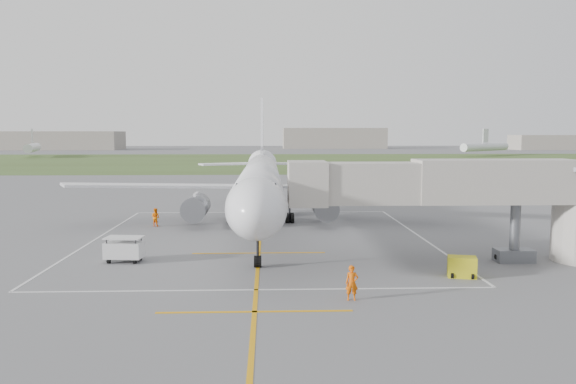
{
  "coord_description": "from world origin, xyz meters",
  "views": [
    {
      "loc": [
        0.69,
        -51.65,
        9.01
      ],
      "look_at": [
        2.43,
        -4.0,
        4.0
      ],
      "focal_mm": 35.0,
      "sensor_mm": 36.0,
      "label": 1
    }
  ],
  "objects_px": {
    "ramp_worker_nose": "(352,283)",
    "ramp_worker_wing": "(155,217)",
    "airliner": "(260,183)",
    "jet_bridge": "(484,195)",
    "gpu_unit": "(462,267)",
    "baggage_cart": "(124,249)"
  },
  "relations": [
    {
      "from": "ramp_worker_nose",
      "to": "ramp_worker_wing",
      "type": "bearing_deg",
      "value": 124.73
    },
    {
      "from": "ramp_worker_nose",
      "to": "ramp_worker_wing",
      "type": "relative_size",
      "value": 1.07
    },
    {
      "from": "airliner",
      "to": "ramp_worker_wing",
      "type": "xyz_separation_m",
      "value": [
        -10.21,
        1.89,
        -3.5
      ]
    },
    {
      "from": "airliner",
      "to": "jet_bridge",
      "type": "bearing_deg",
      "value": -42.19
    },
    {
      "from": "gpu_unit",
      "to": "ramp_worker_nose",
      "type": "distance_m",
      "value": 8.95
    },
    {
      "from": "airliner",
      "to": "ramp_worker_nose",
      "type": "relative_size",
      "value": 24.53
    },
    {
      "from": "baggage_cart",
      "to": "ramp_worker_wing",
      "type": "bearing_deg",
      "value": 99.01
    },
    {
      "from": "jet_bridge",
      "to": "airliner",
      "type": "bearing_deg",
      "value": 137.81
    },
    {
      "from": "jet_bridge",
      "to": "baggage_cart",
      "type": "relative_size",
      "value": 8.68
    },
    {
      "from": "ramp_worker_nose",
      "to": "baggage_cart",
      "type": "bearing_deg",
      "value": 149.48
    },
    {
      "from": "jet_bridge",
      "to": "gpu_unit",
      "type": "distance_m",
      "value": 6.43
    },
    {
      "from": "ramp_worker_nose",
      "to": "ramp_worker_wing",
      "type": "distance_m",
      "value": 29.23
    },
    {
      "from": "airliner",
      "to": "baggage_cart",
      "type": "bearing_deg",
      "value": -125.21
    },
    {
      "from": "baggage_cart",
      "to": "airliner",
      "type": "bearing_deg",
      "value": 60.69
    },
    {
      "from": "baggage_cart",
      "to": "jet_bridge",
      "type": "bearing_deg",
      "value": 3.74
    },
    {
      "from": "gpu_unit",
      "to": "ramp_worker_nose",
      "type": "bearing_deg",
      "value": -134.29
    },
    {
      "from": "airliner",
      "to": "ramp_worker_nose",
      "type": "height_order",
      "value": "airliner"
    },
    {
      "from": "jet_bridge",
      "to": "gpu_unit",
      "type": "height_order",
      "value": "jet_bridge"
    },
    {
      "from": "baggage_cart",
      "to": "ramp_worker_wing",
      "type": "relative_size",
      "value": 1.51
    },
    {
      "from": "gpu_unit",
      "to": "baggage_cart",
      "type": "relative_size",
      "value": 0.73
    },
    {
      "from": "jet_bridge",
      "to": "ramp_worker_wing",
      "type": "relative_size",
      "value": 13.1
    },
    {
      "from": "airliner",
      "to": "ramp_worker_wing",
      "type": "bearing_deg",
      "value": 169.49
    }
  ]
}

